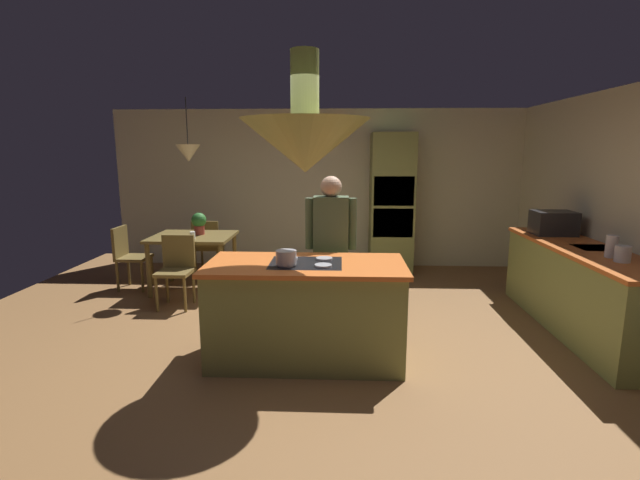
{
  "coord_description": "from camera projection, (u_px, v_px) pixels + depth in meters",
  "views": [
    {
      "loc": [
        0.31,
        -4.21,
        1.89
      ],
      "look_at": [
        0.1,
        0.4,
        1.0
      ],
      "focal_mm": 26.02,
      "sensor_mm": 36.0,
      "label": 1
    }
  ],
  "objects": [
    {
      "name": "wall_back",
      "position": [
        322.0,
        189.0,
        7.64
      ],
      "size": [
        6.8,
        0.1,
        2.55
      ],
      "primitive_type": "cube",
      "color": "beige",
      "rests_on": "ground"
    },
    {
      "name": "range_hood",
      "position": [
        305.0,
        142.0,
        3.93
      ],
      "size": [
        1.1,
        1.1,
        1.0
      ],
      "color": "#8C934C"
    },
    {
      "name": "chair_at_corner",
      "position": [
        128.0,
        253.0,
        6.38
      ],
      "size": [
        0.4,
        0.4,
        0.87
      ],
      "rotation": [
        0.0,
        0.0,
        1.57
      ],
      "color": "brown",
      "rests_on": "ground"
    },
    {
      "name": "chair_by_back_wall",
      "position": [
        208.0,
        244.0,
        7.0
      ],
      "size": [
        0.4,
        0.4,
        0.87
      ],
      "rotation": [
        0.0,
        0.0,
        3.14
      ],
      "color": "brown",
      "rests_on": "ground"
    },
    {
      "name": "microwave_on_counter",
      "position": [
        553.0,
        223.0,
        5.51
      ],
      "size": [
        0.46,
        0.36,
        0.28
      ],
      "primitive_type": "cube",
      "color": "#232326",
      "rests_on": "counter_run_right"
    },
    {
      "name": "potted_plant_on_table",
      "position": [
        199.0,
        222.0,
        6.34
      ],
      "size": [
        0.2,
        0.2,
        0.3
      ],
      "color": "#99382D",
      "rests_on": "dining_table"
    },
    {
      "name": "ground",
      "position": [
        308.0,
        349.0,
        4.5
      ],
      "size": [
        8.16,
        8.16,
        0.0
      ],
      "primitive_type": "plane",
      "color": "olive"
    },
    {
      "name": "cup_on_table",
      "position": [
        192.0,
        235.0,
        6.06
      ],
      "size": [
        0.07,
        0.07,
        0.09
      ],
      "primitive_type": "cylinder",
      "color": "white",
      "rests_on": "dining_table"
    },
    {
      "name": "pendant_light_over_table",
      "position": [
        188.0,
        153.0,
        6.08
      ],
      "size": [
        0.32,
        0.32,
        0.82
      ],
      "color": "beige"
    },
    {
      "name": "oven_tower",
      "position": [
        391.0,
        204.0,
        7.23
      ],
      "size": [
        0.66,
        0.62,
        2.16
      ],
      "color": "#8C934C",
      "rests_on": "ground"
    },
    {
      "name": "counter_run_right",
      "position": [
        581.0,
        289.0,
        4.87
      ],
      "size": [
        0.73,
        2.58,
        0.91
      ],
      "color": "#8C934C",
      "rests_on": "ground"
    },
    {
      "name": "canister_sugar",
      "position": [
        612.0,
        246.0,
        4.32
      ],
      "size": [
        0.11,
        0.11,
        0.21
      ],
      "primitive_type": "cylinder",
      "color": "silver",
      "rests_on": "counter_run_right"
    },
    {
      "name": "person_at_island",
      "position": [
        331.0,
        244.0,
        4.81
      ],
      "size": [
        0.53,
        0.22,
        1.64
      ],
      "color": "tan",
      "rests_on": "ground"
    },
    {
      "name": "canister_flour",
      "position": [
        623.0,
        254.0,
        4.15
      ],
      "size": [
        0.13,
        0.13,
        0.15
      ],
      "primitive_type": "cylinder",
      "color": "silver",
      "rests_on": "counter_run_right"
    },
    {
      "name": "kitchen_island",
      "position": [
        306.0,
        311.0,
        4.21
      ],
      "size": [
        1.78,
        0.88,
        0.93
      ],
      "color": "#8C934C",
      "rests_on": "ground"
    },
    {
      "name": "cooking_pot_on_cooktop",
      "position": [
        286.0,
        257.0,
        3.99
      ],
      "size": [
        0.18,
        0.18,
        0.12
      ],
      "primitive_type": "cylinder",
      "color": "#B2B2B7",
      "rests_on": "kitchen_island"
    },
    {
      "name": "chair_facing_island",
      "position": [
        177.0,
        266.0,
        5.68
      ],
      "size": [
        0.4,
        0.4,
        0.87
      ],
      "color": "brown",
      "rests_on": "ground"
    },
    {
      "name": "dining_table",
      "position": [
        193.0,
        243.0,
        6.31
      ],
      "size": [
        1.07,
        0.9,
        0.76
      ],
      "color": "brown",
      "rests_on": "ground"
    }
  ]
}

